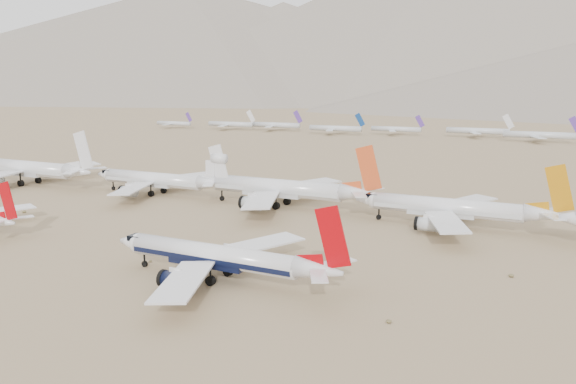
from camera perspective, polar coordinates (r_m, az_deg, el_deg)
The scene contains 7 objects.
ground at distance 92.22m, azimuth -5.03°, elevation -10.70°, with size 7000.00×7000.00×0.00m, color #836A4C.
main_airliner at distance 98.88m, azimuth -6.72°, elevation -6.62°, with size 44.32×43.29×15.64m.
row2_gold_tail at distance 141.03m, azimuth 16.55°, elevation -1.61°, with size 47.79×46.74×17.02m.
row2_orange_tail at distance 158.27m, azimuth -0.44°, elevation 0.32°, with size 53.19×52.03×18.97m.
row2_white_trijet at distance 180.81m, azimuth -12.87°, elevation 1.23°, with size 48.69×47.58×17.25m.
row2_white_twin at distance 214.90m, azimuth -24.74°, elevation 2.13°, with size 55.78×54.59×19.93m.
distant_storage_row at distance 397.53m, azimuth 17.32°, elevation 5.86°, with size 516.64×60.39×14.46m.
Camera 1 is at (45.84, -72.77, 33.29)m, focal length 35.00 mm.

